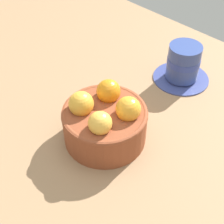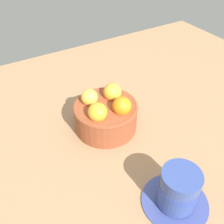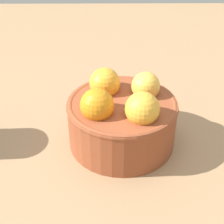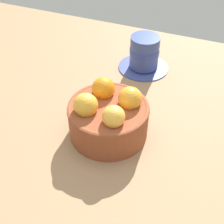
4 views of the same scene
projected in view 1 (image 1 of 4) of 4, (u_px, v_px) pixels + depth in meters
The scene contains 3 objects.
ground_plane at pixel (105, 144), 66.00cm from camera, with size 136.39×91.26×3.98cm, color #997551.
terracotta_bowl at pixel (105, 121), 61.58cm from camera, with size 15.51×15.51×10.29cm.
coffee_cup at pixel (183, 64), 75.16cm from camera, with size 12.68×12.68×8.63cm.
Camera 1 is at (-31.72, 29.99, 47.92)cm, focal length 54.46 mm.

